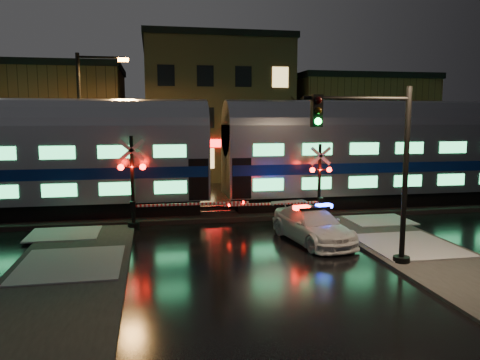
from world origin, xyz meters
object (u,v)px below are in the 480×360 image
crossing_signal_left (140,191)px  traffic_light (380,173)px  crossing_signal_right (313,190)px  police_car (312,225)px  streetlight (86,119)px

crossing_signal_left → traffic_light: traffic_light is taller
traffic_light → crossing_signal_right: bearing=91.6°
crossing_signal_left → traffic_light: 11.10m
crossing_signal_right → crossing_signal_left: size_ratio=0.89×
police_car → crossing_signal_right: crossing_signal_right is taller
crossing_signal_left → streetlight: (-3.19, 6.69, 3.31)m
streetlight → police_car: bearing=-44.9°
police_car → crossing_signal_left: size_ratio=0.84×
traffic_light → streetlight: streetlight is taller
crossing_signal_left → streetlight: bearing=115.5°
police_car → streetlight: 15.27m
crossing_signal_left → streetlight: 8.11m
police_car → crossing_signal_right: bearing=60.8°
crossing_signal_left → crossing_signal_right: bearing=-0.1°
crossing_signal_left → streetlight: size_ratio=0.70×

